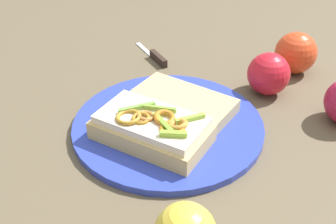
% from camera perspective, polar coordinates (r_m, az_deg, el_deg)
% --- Properties ---
extents(ground_plane, '(2.00, 2.00, 0.00)m').
position_cam_1_polar(ground_plane, '(0.67, -0.00, -2.24)').
color(ground_plane, brown).
rests_on(ground_plane, ground).
extents(plate, '(0.30, 0.30, 0.01)m').
position_cam_1_polar(plate, '(0.67, -0.00, -1.83)').
color(plate, '#2E40BE').
rests_on(plate, ground_plane).
extents(sandwich, '(0.18, 0.19, 0.05)m').
position_cam_1_polar(sandwich, '(0.62, -2.17, -2.17)').
color(sandwich, tan).
rests_on(sandwich, plate).
extents(bread_slice_side, '(0.18, 0.18, 0.02)m').
position_cam_1_polar(bread_slice_side, '(0.69, 1.99, 1.33)').
color(bread_slice_side, tan).
rests_on(bread_slice_side, plate).
extents(apple_0, '(0.09, 0.09, 0.07)m').
position_cam_1_polar(apple_0, '(0.76, 13.38, 5.01)').
color(apple_0, red).
rests_on(apple_0, ground_plane).
extents(apple_3, '(0.11, 0.11, 0.08)m').
position_cam_1_polar(apple_3, '(0.84, 16.81, 7.64)').
color(apple_3, red).
rests_on(apple_3, ground_plane).
extents(knife, '(0.12, 0.05, 0.02)m').
position_cam_1_polar(knife, '(0.86, -1.72, 7.48)').
color(knife, silver).
rests_on(knife, ground_plane).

